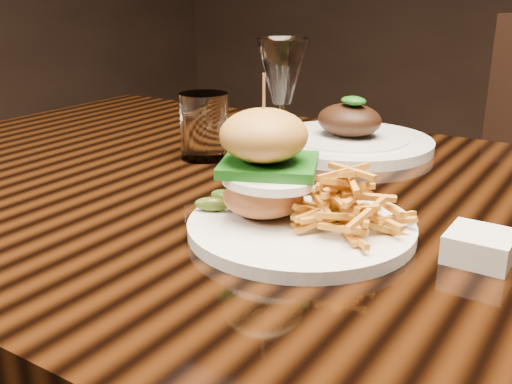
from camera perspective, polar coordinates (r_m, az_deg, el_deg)
The scene contains 6 objects.
dining_table at distance 0.83m, azimuth 6.68°, elevation -5.72°, with size 1.60×0.90×0.75m.
burger_plate at distance 0.68m, azimuth 4.10°, elevation -0.13°, with size 0.26×0.26×0.18m.
ramekin at distance 0.66m, azimuth 20.56°, elevation -4.88°, with size 0.07×0.07×0.03m, color silver.
wine_glass at distance 0.88m, azimuth 2.52°, elevation 10.98°, with size 0.07×0.07×0.20m.
water_tumbler at distance 0.98m, azimuth -4.94°, elevation 6.28°, with size 0.08×0.08×0.11m, color white.
far_dish at distance 1.06m, azimuth 8.79°, elevation 5.09°, with size 0.29×0.29×0.09m.
Camera 1 is at (0.33, -0.68, 1.02)m, focal length 42.00 mm.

